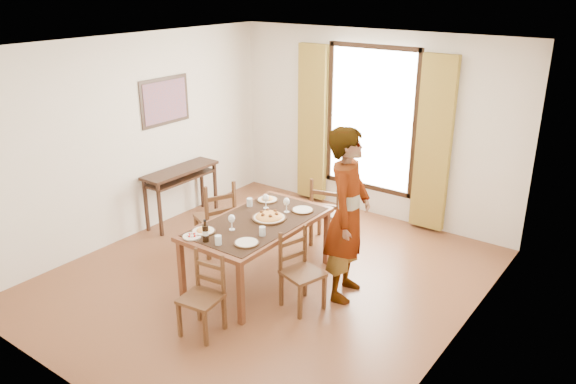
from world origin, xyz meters
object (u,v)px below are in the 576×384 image
Objects in this scene: console_table at (181,177)px; man at (348,215)px; pasta_platter at (269,215)px; dining_table at (258,226)px.

man is (2.97, -0.36, 0.29)m from console_table.
pasta_platter reaches higher than console_table.
dining_table is 0.18m from pasta_platter.
dining_table is at bearing 94.48° from man.
man reaches higher than pasta_platter.
man is (0.98, 0.33, 0.28)m from dining_table.
man is 0.95m from pasta_platter.
man reaches higher than console_table.
console_table is 2.10m from dining_table.
pasta_platter is at bearing -15.39° from console_table.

